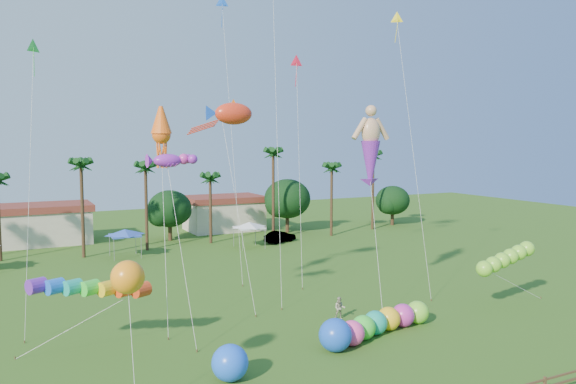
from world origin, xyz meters
name	(u,v)px	position (x,y,z in m)	size (l,w,h in m)	color
ground	(372,374)	(0.00, 0.00, 0.00)	(160.00, 160.00, 0.00)	#285116
tree_line	(192,206)	(3.57, 44.00, 4.28)	(69.46, 8.91, 11.00)	#3A2819
buildings_row	(129,222)	(-3.09, 50.00, 2.00)	(35.00, 7.00, 4.00)	beige
tent_row	(126,233)	(-6.00, 36.33, 2.75)	(31.00, 4.00, 0.60)	white
car_b	(280,237)	(12.76, 37.56, 0.70)	(1.49, 4.27, 1.41)	#4C4C54
spectator_b	(340,308)	(3.40, 8.70, 0.79)	(0.77, 0.60, 1.58)	gray
caterpillar_inflatable	(372,325)	(3.31, 4.64, 0.83)	(9.72, 3.87, 1.99)	#FF439E
blue_ball	(230,363)	(-7.10, 2.60, 0.97)	(1.93, 1.93, 1.93)	#1C5DFE
rainbow_tube	(112,293)	(-11.84, 9.28, 3.62)	(8.57, 3.01, 4.08)	red
green_worm	(484,269)	(13.56, 5.31, 3.24)	(10.05, 3.48, 3.95)	#7DD72F
orange_ball_kite	(128,277)	(-12.26, 2.15, 6.17)	(2.02, 2.41, 6.96)	orange
merman_kite	(371,151)	(7.93, 11.67, 11.67)	(3.31, 5.57, 14.65)	tan
fish_kite	(234,114)	(-1.29, 16.76, 14.55)	(4.64, 5.98, 15.50)	red
squid_kite	(161,135)	(-7.43, 14.69, 12.88)	(1.90, 5.56, 14.94)	#FF6114
lobster_kite	(168,161)	(-7.72, 12.00, 11.19)	(3.56, 6.07, 11.83)	purple
delta_kite_red	(296,65)	(6.37, 20.97, 19.20)	(2.29, 4.42, 20.14)	red
delta_kite_yellow	(398,25)	(12.20, 14.16, 22.02)	(1.09, 5.47, 23.11)	yellow
delta_kite_green	(33,53)	(-15.21, 16.68, 18.16)	(1.90, 3.74, 19.11)	green
delta_kite_blue	(222,7)	(0.71, 24.44, 24.36)	(1.34, 4.79, 25.44)	blue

